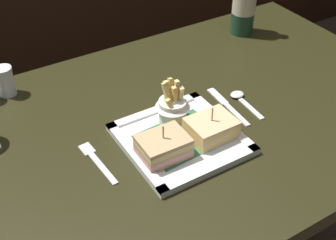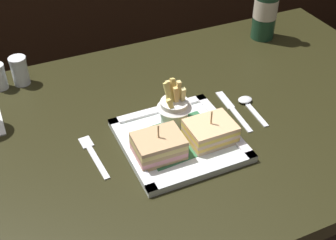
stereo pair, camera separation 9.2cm
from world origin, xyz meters
TOP-DOWN VIEW (x-y plane):
  - dining_table at (0.00, 0.00)m, footprint 1.35×0.75m
  - square_plate at (0.02, -0.07)m, footprint 0.24×0.24m
  - sandwich_half_left at (-0.04, -0.10)m, footprint 0.10×0.08m
  - sandwich_half_right at (0.08, -0.10)m, footprint 0.10×0.08m
  - fries_cup at (0.04, -0.01)m, footprint 0.08×0.08m
  - beer_bottle at (0.45, 0.26)m, footprint 0.07×0.07m
  - fork at (-0.16, -0.03)m, footprint 0.03×0.14m
  - knife at (0.18, -0.01)m, footprint 0.03×0.16m
  - spoon at (0.23, -0.01)m, footprint 0.04×0.12m
  - pepper_shaker at (-0.24, 0.30)m, footprint 0.04×0.04m

SIDE VIEW (x-z plane):
  - dining_table at x=0.00m, z-range 0.26..1.01m
  - fork at x=-0.16m, z-range 0.75..0.75m
  - knife at x=0.18m, z-range 0.75..0.75m
  - spoon at x=0.23m, z-range 0.75..0.76m
  - square_plate at x=0.02m, z-range 0.75..0.76m
  - sandwich_half_right at x=0.08m, z-range 0.74..0.82m
  - pepper_shaker at x=-0.24m, z-range 0.74..0.82m
  - sandwich_half_left at x=-0.04m, z-range 0.74..0.82m
  - fries_cup at x=0.04m, z-range 0.75..0.86m
  - beer_bottle at x=0.45m, z-range 0.72..0.98m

